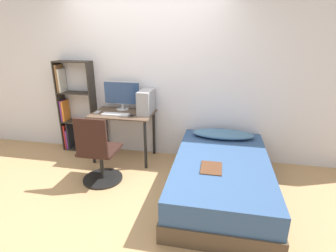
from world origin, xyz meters
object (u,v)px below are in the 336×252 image
object	(u,v)px
bed	(221,177)
keyboard	(116,114)
office_chair	(99,158)
monitor	(122,94)
bookshelf	(73,109)
pc_tower	(146,102)

from	to	relation	value
bed	keyboard	world-z (taller)	keyboard
office_chair	monitor	bearing A→B (deg)	89.74
bookshelf	monitor	distance (m)	0.95
office_chair	bed	distance (m)	1.62
office_chair	keyboard	distance (m)	0.76
office_chair	keyboard	xyz separation A→B (m)	(0.01, 0.64, 0.41)
pc_tower	office_chair	bearing A→B (deg)	-117.36
monitor	pc_tower	bearing A→B (deg)	-15.04
monitor	pc_tower	xyz separation A→B (m)	(0.43, -0.12, -0.07)
bookshelf	office_chair	distance (m)	1.36
monitor	keyboard	bearing A→B (deg)	-89.53
bed	monitor	distance (m)	2.00
bed	monitor	world-z (taller)	monitor
keyboard	bed	bearing A→B (deg)	-20.08
monitor	keyboard	xyz separation A→B (m)	(0.00, -0.31, -0.24)
office_chair	keyboard	size ratio (longest dim) A/B	2.31
pc_tower	bookshelf	bearing A→B (deg)	175.08
bookshelf	bed	bearing A→B (deg)	-19.67
keyboard	office_chair	bearing A→B (deg)	-90.62
keyboard	pc_tower	xyz separation A→B (m)	(0.43, 0.20, 0.17)
bookshelf	monitor	xyz separation A→B (m)	(0.90, 0.00, 0.29)
office_chair	bed	world-z (taller)	office_chair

